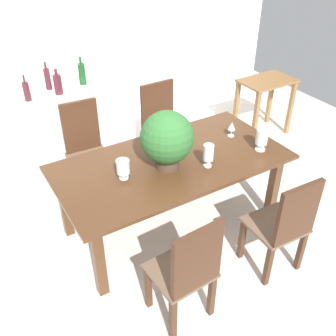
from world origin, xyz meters
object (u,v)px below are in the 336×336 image
Objects in this scene: crystal_vase_left at (262,138)px; wine_bottle_amber at (82,73)px; wine_glass at (232,127)px; wine_bottle_clear at (27,91)px; crystal_vase_center_near at (123,167)px; kitchen_counter at (60,128)px; chair_far_left at (85,146)px; chair_near_right at (285,224)px; flower_centerpiece at (167,139)px; dining_table at (172,170)px; crystal_vase_right at (208,153)px; wine_bottle_dark at (48,79)px; wine_bottle_green at (58,84)px; chair_near_left at (188,270)px; chair_far_right at (162,123)px; side_table at (265,94)px.

crystal_vase_left is 0.68× the size of wine_bottle_amber.
wine_glass is 1.74m from wine_bottle_amber.
wine_bottle_amber is 0.64m from wine_bottle_clear.
crystal_vase_center_near is 0.11× the size of kitchen_counter.
chair_near_right is (0.91, -1.91, -0.02)m from chair_far_left.
kitchen_counter is at bearing 105.56° from flower_centerpiece.
crystal_vase_center_near is at bearing -178.38° from dining_table.
wine_bottle_amber is (-0.42, 1.77, 0.21)m from crystal_vase_right.
crystal_vase_center_near is at bearing -42.58° from chair_near_right.
dining_table is at bearing 133.81° from crystal_vase_right.
wine_bottle_dark is (-0.03, 0.02, 0.60)m from kitchen_counter.
wine_glass is at bearing -47.42° from wine_bottle_green.
wine_glass is at bearing -141.79° from chair_near_left.
wine_bottle_clear is (-0.32, 0.00, -0.01)m from wine_bottle_green.
kitchen_counter is 6.01× the size of wine_bottle_green.
kitchen_counter is 0.60m from wine_bottle_green.
flower_centerpiece is 1.53m from wine_bottle_green.
chair_far_right is 4.86× the size of crystal_vase_left.
wine_bottle_amber is at bearing 69.62° from chair_far_left.
wine_bottle_amber reaches higher than crystal_vase_right.
chair_near_right is 2.71m from kitchen_counter.
crystal_vase_center_near is at bearing -134.60° from chair_far_right.
wine_glass is 0.49× the size of wine_bottle_dark.
side_table is at bearing 20.90° from crystal_vase_center_near.
chair_far_right reaches higher than wine_glass.
flower_centerpiece is 1.71m from wine_bottle_dark.
chair_near_right is 1.26× the size of side_table.
kitchen_counter is (-0.53, 1.57, -0.16)m from dining_table.
wine_bottle_clear is at bearing 120.38° from dining_table.
flower_centerpiece is (0.38, 0.90, 0.48)m from chair_near_left.
crystal_vase_left reaches higher than side_table.
chair_near_right is at bearing -68.17° from wine_bottle_dark.
flower_centerpiece is 1.69× the size of wine_bottle_dark.
kitchen_counter is (-1.32, 1.83, -0.39)m from crystal_vase_left.
dining_table is 0.39m from crystal_vase_right.
dining_table is at bearing -59.62° from wine_bottle_clear.
flower_centerpiece is at bearing -73.57° from wine_bottle_dark.
crystal_vase_left is 0.77× the size of wine_bottle_clear.
wine_bottle_green reaches higher than wine_bottle_clear.
crystal_vase_center_near is 0.73m from crystal_vase_right.
wine_glass is 1.55m from side_table.
dining_table is 4.03× the size of flower_centerpiece.
kitchen_counter is at bearing 129.91° from wine_glass.
flower_centerpiece reaches higher than chair_far_right.
crystal_vase_right is (-0.24, 0.73, 0.34)m from chair_near_right.
wine_bottle_clear is at bearing -147.29° from wine_bottle_dark.
chair_near_left reaches higher than crystal_vase_right.
wine_bottle_amber is 0.40× the size of side_table.
flower_centerpiece is 1.65m from wine_bottle_clear.
chair_far_right is 6.76× the size of wine_glass.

